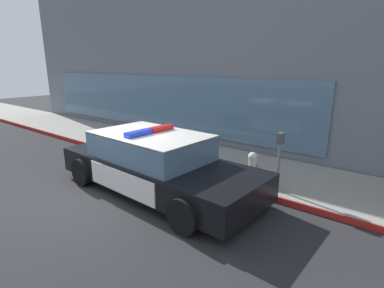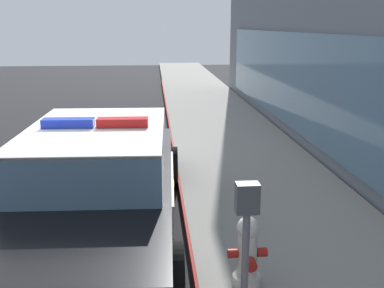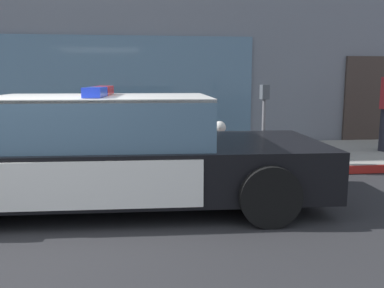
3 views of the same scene
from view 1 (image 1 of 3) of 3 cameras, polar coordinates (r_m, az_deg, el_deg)
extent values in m
plane|color=#262628|center=(7.38, -17.76, -8.87)|extent=(48.00, 48.00, 0.00)
cube|color=gray|center=(9.54, -0.46, -2.18)|extent=(48.00, 2.69, 0.15)
cube|color=maroon|center=(8.58, -6.19, -4.27)|extent=(28.80, 0.04, 0.14)
cube|color=slate|center=(14.14, 13.84, 22.51)|extent=(22.90, 8.30, 9.67)
cube|color=slate|center=(12.29, -7.69, 8.13)|extent=(13.74, 0.08, 2.10)
cube|color=black|center=(6.97, -6.71, -5.22)|extent=(5.21, 2.12, 0.60)
cube|color=silver|center=(5.88, 4.32, -7.36)|extent=(1.82, 1.95, 0.05)
cube|color=silver|center=(8.28, -15.27, -1.18)|extent=(1.51, 1.94, 0.05)
cube|color=silver|center=(7.69, -1.89, -3.16)|extent=(2.16, 0.11, 0.51)
cube|color=silver|center=(6.48, -13.73, -7.19)|extent=(2.16, 0.11, 0.51)
cube|color=yellow|center=(7.70, -1.81, -3.13)|extent=(0.22, 0.02, 0.26)
cube|color=slate|center=(6.94, -8.01, -0.41)|extent=(2.74, 1.83, 0.60)
cube|color=silver|center=(6.87, -8.10, 1.92)|extent=(2.74, 1.83, 0.04)
cube|color=red|center=(7.08, -6.02, 3.05)|extent=(0.22, 0.66, 0.11)
cube|color=blue|center=(6.64, -10.37, 2.07)|extent=(0.22, 0.66, 0.11)
cylinder|color=black|center=(6.73, 9.54, -7.56)|extent=(0.69, 0.24, 0.68)
cylinder|color=black|center=(5.32, -1.66, -13.78)|extent=(0.69, 0.24, 0.68)
cylinder|color=black|center=(8.84, -9.60, -2.02)|extent=(0.69, 0.24, 0.68)
cylinder|color=black|center=(7.82, -20.51, -5.08)|extent=(0.69, 0.24, 0.68)
cylinder|color=silver|center=(7.44, 11.49, -6.56)|extent=(0.28, 0.28, 0.10)
cylinder|color=silver|center=(7.35, 11.60, -4.57)|extent=(0.19, 0.19, 0.45)
sphere|color=silver|center=(7.26, 11.72, -2.40)|extent=(0.22, 0.22, 0.22)
cylinder|color=#B21E19|center=(7.23, 11.75, -1.82)|extent=(0.06, 0.06, 0.05)
cylinder|color=#B21E19|center=(7.22, 11.08, -4.71)|extent=(0.09, 0.10, 0.09)
cylinder|color=#B21E19|center=(7.46, 12.12, -4.10)|extent=(0.09, 0.10, 0.09)
cylinder|color=#B21E19|center=(7.29, 12.64, -4.93)|extent=(0.10, 0.12, 0.12)
cylinder|color=slate|center=(6.84, 16.39, -4.37)|extent=(0.06, 0.06, 1.10)
cube|color=#474C51|center=(6.66, 16.81, 1.08)|extent=(0.12, 0.18, 0.24)
camera|label=2|loc=(5.41, 47.40, 7.66)|focal=41.51mm
camera|label=3|loc=(4.57, -55.51, -8.41)|focal=37.71mm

